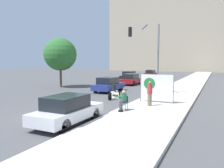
% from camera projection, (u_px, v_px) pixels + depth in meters
% --- Properties ---
extents(ground_plane, '(160.00, 160.00, 0.00)m').
position_uv_depth(ground_plane, '(65.00, 116.00, 12.30)').
color(ground_plane, '#4F4F51').
extents(sidewalk_curb, '(4.07, 90.00, 0.17)m').
position_uv_depth(sidewalk_curb, '(181.00, 89.00, 23.92)').
color(sidewalk_curb, beige).
rests_on(sidewalk_curb, ground_plane).
extents(building_backdrop_far, '(52.00, 12.00, 28.68)m').
position_uv_depth(building_backdrop_far, '(187.00, 28.00, 72.54)').
color(building_backdrop_far, tan).
rests_on(building_backdrop_far, ground_plane).
extents(seated_protester, '(0.97, 0.77, 1.22)m').
position_uv_depth(seated_protester, '(123.00, 99.00, 13.03)').
color(seated_protester, '#474C56').
rests_on(seated_protester, sidewalk_curb).
extents(jogger_on_sidewalk, '(0.34, 0.34, 1.64)m').
position_uv_depth(jogger_on_sidewalk, '(150.00, 93.00, 14.42)').
color(jogger_on_sidewalk, '#756651').
rests_on(jogger_on_sidewalk, sidewalk_curb).
extents(pedestrian_behind, '(0.34, 0.34, 1.61)m').
position_uv_depth(pedestrian_behind, '(157.00, 89.00, 16.97)').
color(pedestrian_behind, black).
rests_on(pedestrian_behind, sidewalk_curb).
extents(protest_banner, '(2.43, 0.06, 2.00)m').
position_uv_depth(protest_banner, '(156.00, 88.00, 15.63)').
color(protest_banner, slate).
rests_on(protest_banner, sidewalk_curb).
extents(traffic_light_pole, '(2.59, 2.36, 6.31)m').
position_uv_depth(traffic_light_pole, '(148.00, 47.00, 19.84)').
color(traffic_light_pole, slate).
rests_on(traffic_light_pole, sidewalk_curb).
extents(parked_car_curbside, '(1.74, 4.10, 1.44)m').
position_uv_depth(parked_car_curbside, '(68.00, 110.00, 10.74)').
color(parked_car_curbside, silver).
rests_on(parked_car_curbside, ground_plane).
extents(car_on_road_nearest, '(1.84, 4.18, 1.50)m').
position_uv_depth(car_on_road_nearest, '(108.00, 85.00, 22.50)').
color(car_on_road_nearest, navy).
rests_on(car_on_road_nearest, ground_plane).
extents(car_on_road_midblock, '(1.83, 4.35, 1.48)m').
position_uv_depth(car_on_road_midblock, '(131.00, 79.00, 29.51)').
color(car_on_road_midblock, maroon).
rests_on(car_on_road_midblock, ground_plane).
extents(car_on_road_distant, '(1.71, 4.55, 1.54)m').
position_uv_depth(car_on_road_distant, '(129.00, 76.00, 36.39)').
color(car_on_road_distant, black).
rests_on(car_on_road_distant, ground_plane).
extents(car_on_road_far_lane, '(1.70, 4.38, 1.41)m').
position_uv_depth(car_on_road_far_lane, '(151.00, 73.00, 45.68)').
color(car_on_road_far_lane, maroon).
rests_on(car_on_road_far_lane, ground_plane).
extents(motorcycle_on_road, '(0.28, 2.22, 1.27)m').
position_uv_depth(motorcycle_on_road, '(114.00, 92.00, 18.23)').
color(motorcycle_on_road, silver).
rests_on(motorcycle_on_road, ground_plane).
extents(street_tree_near_curb, '(3.93, 3.93, 5.95)m').
position_uv_depth(street_tree_near_curb, '(60.00, 54.00, 26.30)').
color(street_tree_near_curb, brown).
rests_on(street_tree_near_curb, ground_plane).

